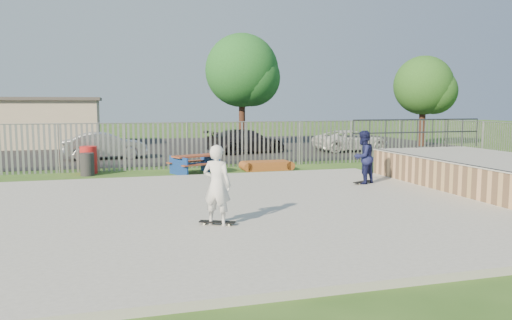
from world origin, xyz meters
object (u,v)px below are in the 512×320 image
object	(u,v)px
trash_bin_red	(89,160)
tree_mid	(242,71)
car_silver	(105,146)
skater_white	(217,185)
tree_right	(423,86)
funbox	(267,166)
car_white	(351,141)
car_dark	(247,141)
trash_bin_grey	(87,164)
skater_navy	(363,157)
picnic_table	(195,164)

from	to	relation	value
trash_bin_red	tree_mid	bearing A→B (deg)	49.42
car_silver	skater_white	xyz separation A→B (m)	(2.58, -15.62, 0.34)
tree_right	funbox	bearing A→B (deg)	-147.57
skater_white	tree_mid	bearing A→B (deg)	-70.20
car_silver	car_white	distance (m)	13.89
car_dark	trash_bin_grey	bearing A→B (deg)	116.35
car_white	tree_mid	distance (m)	8.48
car_silver	tree_right	distance (m)	20.35
trash_bin_grey	skater_navy	bearing A→B (deg)	-31.73
picnic_table	skater_white	distance (m)	9.29
tree_right	skater_white	xyz separation A→B (m)	(-17.37, -17.94, -2.93)
picnic_table	trash_bin_red	size ratio (longest dim) A/B	1.99
funbox	tree_mid	distance (m)	12.63
trash_bin_red	car_silver	distance (m)	5.22
car_dark	tree_right	xyz separation A→B (m)	(12.29, 1.34, 3.27)
tree_mid	skater_white	size ratio (longest dim) A/B	4.12
car_silver	tree_mid	distance (m)	10.97
car_white	skater_navy	world-z (taller)	skater_navy
skater_navy	skater_white	bearing A→B (deg)	9.03
trash_bin_red	skater_navy	size ratio (longest dim) A/B	0.62
funbox	car_dark	xyz separation A→B (m)	(1.01, 7.11, 0.51)
trash_bin_red	tree_right	xyz separation A→B (m)	(20.51, 7.51, 3.41)
picnic_table	car_silver	size ratio (longest dim) A/B	0.54
funbox	tree_mid	bearing A→B (deg)	80.51
trash_bin_red	skater_navy	distance (m)	10.88
car_silver	tree_right	world-z (taller)	tree_right
skater_navy	picnic_table	bearing A→B (deg)	-72.94
picnic_table	car_dark	xyz separation A→B (m)	(4.12, 7.39, 0.31)
tree_mid	tree_right	distance (m)	11.87
car_dark	skater_white	size ratio (longest dim) A/B	2.61
skater_white	trash_bin_red	bearing A→B (deg)	-37.65
car_dark	funbox	bearing A→B (deg)	158.78
car_dark	skater_navy	xyz separation A→B (m)	(0.72, -12.35, 0.35)
funbox	picnic_table	bearing A→B (deg)	-175.14
picnic_table	car_silver	distance (m)	7.32
funbox	tree_mid	xyz separation A→B (m)	(1.88, 11.56, 4.73)
skater_navy	skater_white	world-z (taller)	same
car_white	trash_bin_red	bearing A→B (deg)	106.33
car_white	tree_right	world-z (taller)	tree_right
car_dark	car_white	distance (m)	6.24
car_silver	car_dark	bearing A→B (deg)	-88.52
tree_mid	skater_navy	distance (m)	17.24
trash_bin_red	skater_white	bearing A→B (deg)	-73.25
trash_bin_grey	car_white	xyz separation A→B (m)	(14.47, 6.23, 0.19)
car_silver	tree_right	size ratio (longest dim) A/B	0.69
car_silver	car_white	size ratio (longest dim) A/B	0.92
trash_bin_grey	skater_navy	world-z (taller)	skater_navy
car_silver	skater_navy	bearing A→B (deg)	-149.44
picnic_table	car_silver	xyz separation A→B (m)	(-3.54, 6.40, 0.31)
tree_right	car_dark	bearing A→B (deg)	-173.80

